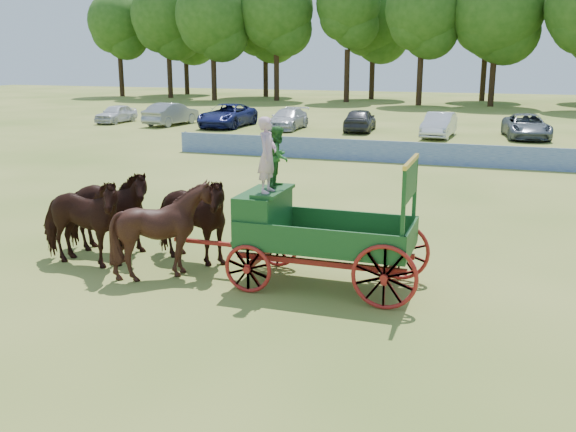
# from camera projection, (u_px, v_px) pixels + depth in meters

# --- Properties ---
(ground) EXTENTS (160.00, 160.00, 0.00)m
(ground) POSITION_uv_depth(u_px,v_px,m) (367.00, 298.00, 13.84)
(ground) COLOR tan
(ground) RESTS_ON ground
(horse_lead_left) EXTENTS (2.73, 1.33, 2.27)m
(horse_lead_left) POSITION_uv_depth(u_px,v_px,m) (80.00, 222.00, 15.68)
(horse_lead_left) COLOR black
(horse_lead_left) RESTS_ON ground
(horse_lead_right) EXTENTS (2.79, 1.48, 2.27)m
(horse_lead_right) POSITION_uv_depth(u_px,v_px,m) (106.00, 211.00, 16.69)
(horse_lead_right) COLOR black
(horse_lead_right) RESTS_ON ground
(horse_wheel_left) EXTENTS (2.17, 1.96, 2.27)m
(horse_wheel_left) POSITION_uv_depth(u_px,v_px,m) (167.00, 230.00, 14.92)
(horse_wheel_left) COLOR black
(horse_wheel_left) RESTS_ON ground
(horse_wheel_right) EXTENTS (2.90, 1.85, 2.27)m
(horse_wheel_right) POSITION_uv_depth(u_px,v_px,m) (189.00, 219.00, 15.93)
(horse_wheel_right) COLOR black
(horse_wheel_right) RESTS_ON ground
(farm_dray) EXTENTS (6.00, 2.00, 3.81)m
(farm_dray) POSITION_uv_depth(u_px,v_px,m) (295.00, 215.00, 14.39)
(farm_dray) COLOR #A92B10
(farm_dray) RESTS_ON ground
(sponsor_banner) EXTENTS (26.00, 0.08, 1.05)m
(sponsor_banner) POSITION_uv_depth(u_px,v_px,m) (426.00, 154.00, 30.55)
(sponsor_banner) COLOR navy
(sponsor_banner) RESTS_ON ground
(parked_cars) EXTENTS (41.00, 6.53, 1.65)m
(parked_cars) POSITION_uv_depth(u_px,v_px,m) (357.00, 121.00, 43.26)
(parked_cars) COLOR silver
(parked_cars) RESTS_ON ground
(treeline) EXTENTS (88.94, 22.33, 14.81)m
(treeline) POSITION_uv_depth(u_px,v_px,m) (453.00, 13.00, 67.57)
(treeline) COLOR #382314
(treeline) RESTS_ON ground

